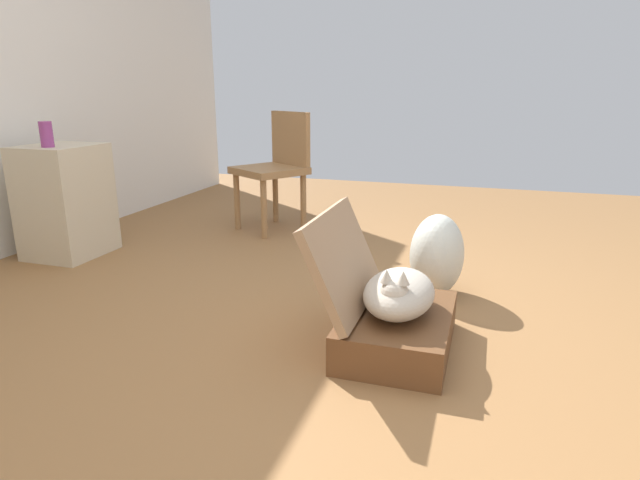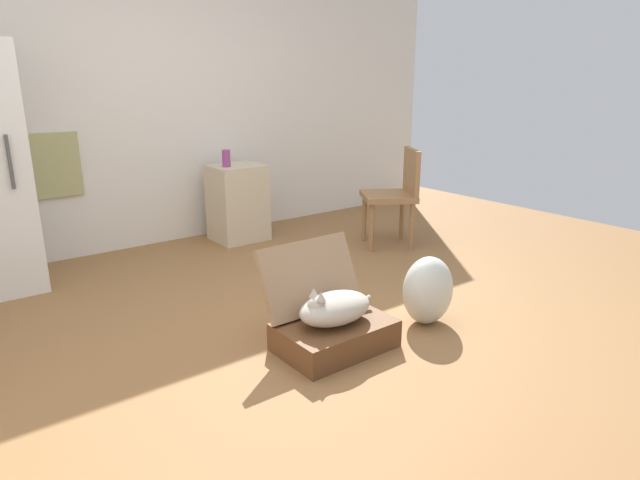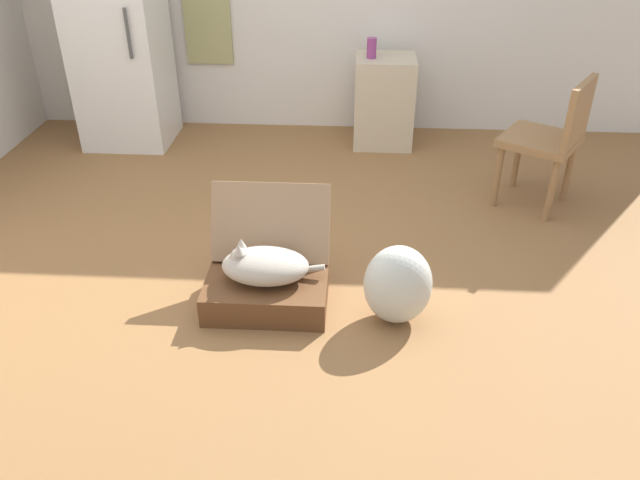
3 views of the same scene
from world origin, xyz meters
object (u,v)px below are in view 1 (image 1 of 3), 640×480
Objects in this scene: cat at (399,293)px; plastic_bag_white at (437,255)px; chair at (277,165)px; suitcase_base at (397,330)px; side_table at (65,201)px; vase_tall at (46,134)px.

plastic_bag_white reaches higher than cat.
plastic_bag_white is at bearing -6.07° from chair.
side_table reaches higher than suitcase_base.
cat is 3.46× the size of vase_tall.
suitcase_base is 2.36m from vase_tall.
vase_tall reaches higher than cat.
cat is 0.60× the size of chair.
side_table is 4.65× the size of vase_tall.
chair is at bearing 35.95° from suitcase_base.
suitcase_base is at bearing 172.95° from plastic_bag_white.
vase_tall is at bearing 76.21° from cat.
side_table is (0.65, 2.22, 0.10)m from cat.
suitcase_base is 0.68m from plastic_bag_white.
cat is 2.32m from vase_tall.
side_table is at bearing 90.41° from plastic_bag_white.
cat is (-0.01, 0.00, 0.17)m from suitcase_base.
chair is at bearing -44.80° from side_table.
plastic_bag_white is at bearing -89.59° from side_table.
side_table is at bearing 73.66° from cat.
vase_tall is at bearing -98.86° from chair.
vase_tall is at bearing 93.31° from plastic_bag_white.
vase_tall is (-0.13, 2.27, 0.56)m from plastic_bag_white.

